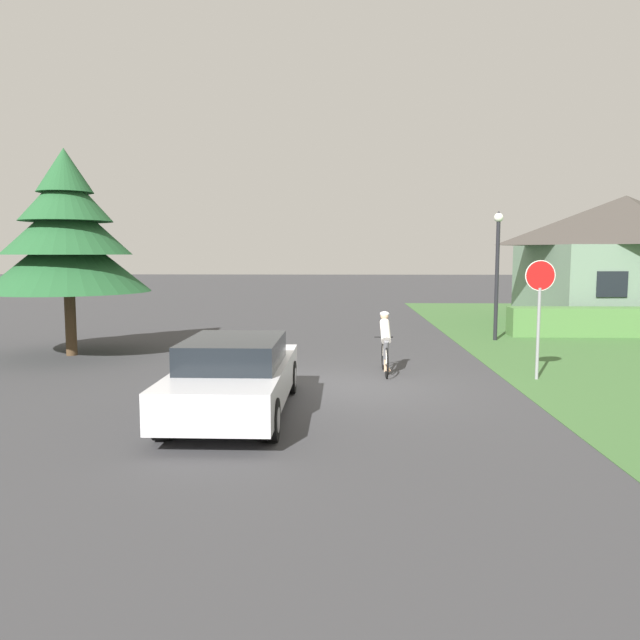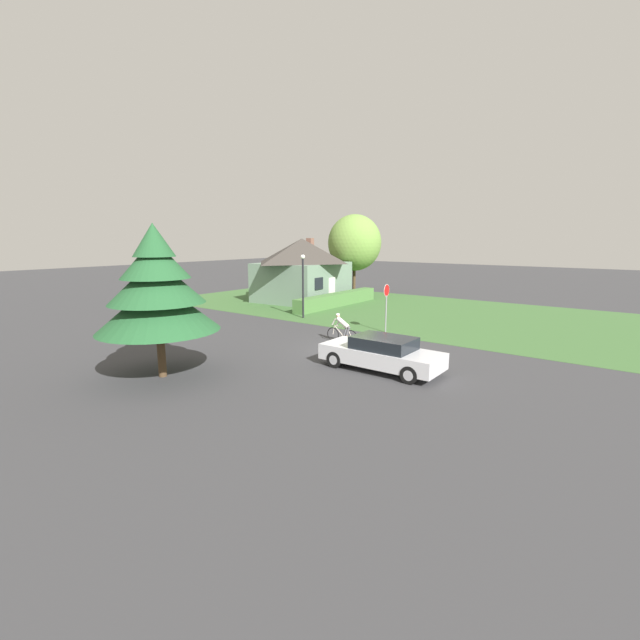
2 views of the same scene
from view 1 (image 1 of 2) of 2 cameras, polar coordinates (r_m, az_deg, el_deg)
The scene contains 7 objects.
ground_plane at distance 13.00m, azimuth 2.26°, elevation -6.12°, with size 140.00×140.00×0.00m, color #38383A.
cottage_house at distance 27.35m, azimuth 25.99°, elevation 5.15°, with size 7.82×6.62×5.04m.
sedan_left_lane at distance 10.84m, azimuth -7.78°, elevation -5.08°, with size 1.87×4.70×1.32m.
cyclist at distance 14.39m, azimuth 5.97°, elevation -2.16°, with size 0.44×1.76×1.43m.
stop_sign at distance 14.29m, azimuth 19.43°, elevation 2.03°, with size 0.66×0.07×2.61m.
street_lamp at distance 20.45m, azimuth 15.91°, elevation 5.27°, with size 0.29×0.29×4.08m.
conifer_tall_near at distance 18.08m, azimuth -22.13°, elevation 7.05°, with size 4.30×4.30×5.52m.
Camera 1 is at (-0.11, -12.71, 2.75)m, focal length 35.00 mm.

